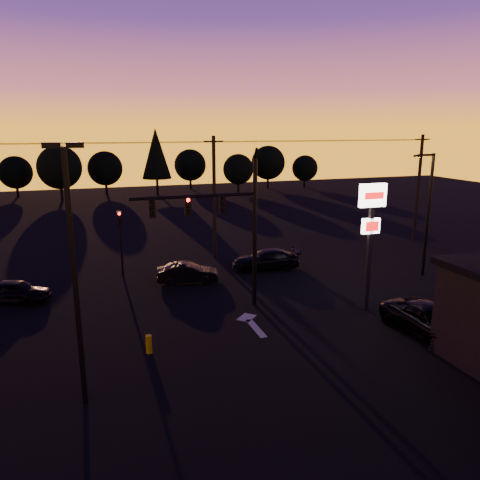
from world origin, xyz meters
The scene contains 23 objects.
ground centered at (0.00, 0.00, 0.00)m, with size 120.00×120.00×0.00m, color black.
lane_arrow centered at (0.50, 1.67, 0.01)m, with size 1.20×3.10×0.01m.
traffic_signal_mast centered at (-0.10, 3.99, 4.94)m, with size 6.79×0.52×8.58m.
secondary_signal centered at (-5.00, 11.49, 2.86)m, with size 0.30×0.31×4.35m.
parking_lot_light centered at (-7.50, -3.00, 5.27)m, with size 1.25×0.30×9.14m.
pylon_sign centered at (7.00, 1.50, 4.91)m, with size 1.50×0.28×6.80m.
streetlight centered at (13.91, 5.50, 4.42)m, with size 1.55×0.35×8.00m.
utility_pole_1 centered at (2.00, 14.00, 4.59)m, with size 1.40×0.26×9.00m.
utility_pole_2 centered at (20.00, 14.00, 4.59)m, with size 1.40×0.26×9.00m.
power_wires centered at (2.00, 14.00, 8.57)m, with size 36.00×1.22×0.07m.
bollard centered at (-4.82, 0.07, 0.41)m, with size 0.27×0.27×0.82m, color #AD9A00.
tree_1 centered at (-16.00, 53.00, 3.43)m, with size 4.54×4.54×5.71m.
tree_2 centered at (-10.00, 48.00, 4.37)m, with size 5.77×5.78×7.26m.
tree_3 centered at (-4.00, 52.00, 3.75)m, with size 4.95×4.95×6.22m.
tree_4 centered at (3.00, 49.00, 5.93)m, with size 4.18×4.18×9.50m.
tree_5 centered at (9.00, 54.00, 3.75)m, with size 4.95×4.95×6.22m.
tree_6 centered at (15.00, 48.00, 3.43)m, with size 4.54×4.54×5.71m.
tree_7 centered at (21.00, 51.00, 4.06)m, with size 5.36×5.36×6.74m.
tree_8 centered at (27.00, 50.00, 3.12)m, with size 4.12×4.12×5.19m.
car_left centered at (-11.09, 8.53, 0.65)m, with size 1.53×3.81×1.30m, color black.
car_mid centered at (-1.20, 8.90, 0.63)m, with size 1.33×3.82×1.26m, color black.
car_right centered at (4.55, 10.07, 0.67)m, with size 1.89×4.64×1.35m, color black.
suv_parked centered at (8.07, -2.29, 0.71)m, with size 2.37×5.14×1.43m, color black.
Camera 1 is at (-6.94, -18.90, 9.61)m, focal length 35.00 mm.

